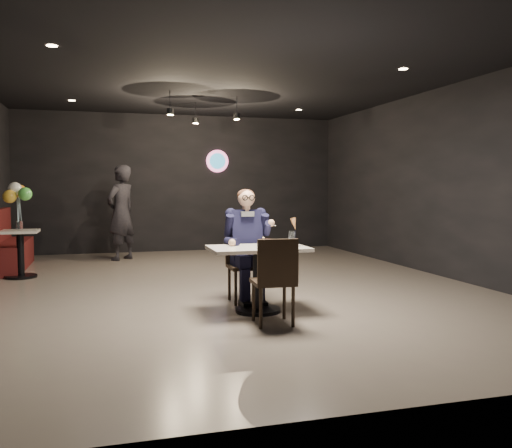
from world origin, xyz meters
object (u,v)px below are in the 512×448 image
object	(u,v)px
chair_near	(273,280)
booth_bench	(10,239)
sundae_glass	(292,239)
side_table	(21,256)
balloon_vase	(20,226)
passerby	(121,213)
chair_far	(246,265)
seated_man	(246,244)
main_table	(258,279)

from	to	relation	value
chair_near	booth_bench	xyz separation A→B (m)	(-3.25, 4.81, 0.06)
chair_near	sundae_glass	distance (m)	0.75
sundae_glass	side_table	xyz separation A→B (m)	(-3.35, 3.28, -0.49)
sundae_glass	booth_bench	world-z (taller)	booth_bench
balloon_vase	passerby	bearing A→B (deg)	46.74
chair_far	passerby	distance (m)	4.61
chair_near	booth_bench	distance (m)	5.80
chair_far	side_table	size ratio (longest dim) A/B	1.34
chair_near	seated_man	bearing A→B (deg)	93.31
seated_man	sundae_glass	distance (m)	0.72
seated_man	sundae_glass	bearing A→B (deg)	-56.53
chair_far	booth_bench	distance (m)	4.92
main_table	seated_man	size ratio (longest dim) A/B	0.76
main_table	chair_near	size ratio (longest dim) A/B	1.20
main_table	side_table	xyz separation A→B (m)	(-2.95, 3.24, -0.03)
chair_near	main_table	bearing A→B (deg)	93.31
chair_far	passerby	xyz separation A→B (m)	(-1.36, 4.38, 0.46)
main_table	side_table	world-z (taller)	main_table
main_table	booth_bench	size ratio (longest dim) A/B	0.53
passerby	chair_near	bearing A→B (deg)	58.96
chair_far	seated_man	world-z (taller)	seated_man
side_table	passerby	world-z (taller)	passerby
chair_near	sundae_glass	bearing A→B (deg)	56.22
chair_near	booth_bench	size ratio (longest dim) A/B	0.44
sundae_glass	chair_near	bearing A→B (deg)	-127.09
balloon_vase	sundae_glass	bearing A→B (deg)	-44.46
chair_far	sundae_glass	size ratio (longest dim) A/B	5.27
chair_far	balloon_vase	bearing A→B (deg)	137.69
booth_bench	balloon_vase	world-z (taller)	booth_bench
chair_near	seated_man	xyz separation A→B (m)	(0.00, 1.12, 0.26)
sundae_glass	balloon_vase	bearing A→B (deg)	135.54
booth_bench	chair_near	bearing A→B (deg)	-55.90
seated_man	side_table	size ratio (longest dim) A/B	2.10
chair_far	chair_near	bearing A→B (deg)	-90.00
sundae_glass	booth_bench	xyz separation A→B (m)	(-3.65, 4.28, -0.32)
seated_man	booth_bench	bearing A→B (deg)	131.41
chair_far	booth_bench	xyz separation A→B (m)	(-3.25, 3.69, 0.06)
chair_far	chair_near	xyz separation A→B (m)	(0.00, -1.12, 0.00)
main_table	sundae_glass	bearing A→B (deg)	-6.63
main_table	passerby	size ratio (longest dim) A/B	0.59
chair_far	balloon_vase	world-z (taller)	chair_far
balloon_vase	chair_near	bearing A→B (deg)	-52.19
sundae_glass	seated_man	bearing A→B (deg)	123.47
chair_far	chair_near	distance (m)	1.12
sundae_glass	booth_bench	distance (m)	5.64
seated_man	side_table	xyz separation A→B (m)	(-2.95, 2.69, -0.38)
sundae_glass	passerby	xyz separation A→B (m)	(-1.75, 4.98, 0.09)
sundae_glass	passerby	bearing A→B (deg)	109.37
chair_far	side_table	xyz separation A→B (m)	(-2.95, 2.69, -0.12)
chair_far	sundae_glass	bearing A→B (deg)	-56.53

